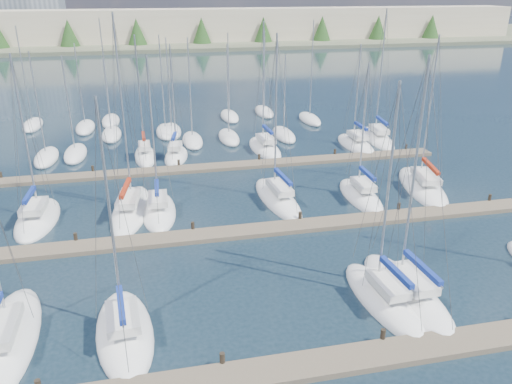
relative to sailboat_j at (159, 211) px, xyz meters
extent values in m
plane|color=#1D2E3A|center=(6.27, 39.17, -0.18)|extent=(400.00, 400.00, 0.00)
cube|color=#6B5E4C|center=(6.27, -18.83, -0.03)|extent=(44.00, 1.80, 0.35)
cylinder|color=#2D261C|center=(2.27, -17.93, 0.12)|extent=(0.26, 0.26, 1.10)
cylinder|color=#2D261C|center=(10.27, -17.93, 0.12)|extent=(0.26, 0.26, 1.10)
cube|color=#6B5E4C|center=(6.27, -4.83, -0.03)|extent=(44.00, 1.80, 0.35)
cylinder|color=#2D261C|center=(-5.73, -3.93, 0.12)|extent=(0.26, 0.26, 1.10)
cylinder|color=#2D261C|center=(2.27, -3.93, 0.12)|extent=(0.26, 0.26, 1.10)
cylinder|color=#2D261C|center=(10.27, -3.93, 0.12)|extent=(0.26, 0.26, 1.10)
cylinder|color=#2D261C|center=(18.27, -3.93, 0.12)|extent=(0.26, 0.26, 1.10)
cylinder|color=#2D261C|center=(26.27, -3.93, 0.12)|extent=(0.26, 0.26, 1.10)
cube|color=#6B5E4C|center=(6.27, 9.17, -0.03)|extent=(44.00, 1.80, 0.35)
cylinder|color=#2D261C|center=(-13.73, 10.07, 0.12)|extent=(0.26, 0.26, 1.10)
cylinder|color=#2D261C|center=(-5.73, 10.07, 0.12)|extent=(0.26, 0.26, 1.10)
cylinder|color=#2D261C|center=(2.27, 10.07, 0.12)|extent=(0.26, 0.26, 1.10)
cylinder|color=#2D261C|center=(10.27, 10.07, 0.12)|extent=(0.26, 0.26, 1.10)
cylinder|color=#2D261C|center=(18.27, 10.07, 0.12)|extent=(0.26, 0.26, 1.10)
cylinder|color=#2D261C|center=(26.27, 10.07, 0.12)|extent=(0.26, 0.26, 1.10)
ellipsoid|color=white|center=(0.00, 0.02, -0.13)|extent=(2.79, 7.51, 1.60)
cube|color=maroon|center=(0.00, 0.02, -0.13)|extent=(1.44, 3.61, 0.12)
cube|color=silver|center=(-0.01, -0.35, 1.17)|extent=(1.49, 2.64, 0.50)
cylinder|color=#9EA0A5|center=(0.02, 0.62, 6.33)|extent=(0.14, 0.14, 10.82)
cylinder|color=#9EA0A5|center=(-0.02, -0.94, 2.22)|extent=(0.18, 3.13, 0.10)
cube|color=navy|center=(-0.02, -0.94, 2.34)|extent=(0.37, 2.88, 0.30)
ellipsoid|color=white|center=(16.59, -0.50, -0.13)|extent=(2.75, 7.72, 1.60)
cube|color=black|center=(16.59, -0.50, -0.13)|extent=(1.42, 3.71, 0.12)
cube|color=silver|center=(16.58, -0.89, 1.17)|extent=(1.46, 2.72, 0.50)
cylinder|color=#9EA0A5|center=(16.61, 0.11, 5.87)|extent=(0.14, 0.14, 9.91)
cylinder|color=#9EA0A5|center=(16.56, -1.50, 2.22)|extent=(0.20, 3.21, 0.10)
cube|color=navy|center=(16.56, -1.50, 2.34)|extent=(0.40, 2.96, 0.30)
ellipsoid|color=white|center=(21.88, 13.20, -0.13)|extent=(2.85, 7.93, 1.60)
cube|color=silver|center=(21.88, 12.80, 1.17)|extent=(1.55, 2.78, 0.50)
cylinder|color=#9EA0A5|center=(21.88, 13.83, 5.78)|extent=(0.14, 0.14, 9.73)
cylinder|color=#9EA0A5|center=(21.89, 12.17, 2.22)|extent=(0.12, 3.32, 0.10)
cube|color=navy|center=(21.89, 12.17, 2.34)|extent=(0.32, 3.06, 0.30)
ellipsoid|color=white|center=(22.71, 0.29, -0.13)|extent=(5.08, 10.36, 1.60)
cube|color=silver|center=(22.60, -0.20, 1.17)|extent=(2.38, 3.75, 0.50)
cylinder|color=#9EA0A5|center=(22.87, 1.07, 6.79)|extent=(0.14, 0.14, 11.75)
cylinder|color=#9EA0A5|center=(22.43, -0.97, 2.22)|extent=(0.97, 4.10, 0.10)
cube|color=maroon|center=(22.43, -0.97, 2.34)|extent=(1.10, 3.82, 0.30)
ellipsoid|color=white|center=(-7.95, -13.96, -0.13)|extent=(3.08, 9.51, 1.60)
cube|color=black|center=(-7.95, -13.96, -0.13)|extent=(1.60, 4.57, 0.12)
ellipsoid|color=white|center=(-9.00, 0.54, -0.13)|extent=(3.24, 7.80, 1.60)
cube|color=black|center=(-9.00, 0.54, -0.13)|extent=(1.67, 3.75, 0.12)
cube|color=silver|center=(-9.01, 0.16, 1.17)|extent=(1.72, 2.75, 0.50)
cylinder|color=#9EA0A5|center=(-8.97, 1.16, 6.49)|extent=(0.14, 0.14, 11.15)
cylinder|color=#9EA0A5|center=(-9.04, -0.46, 2.22)|extent=(0.23, 3.23, 0.10)
cube|color=navy|center=(-9.04, -0.46, 2.34)|extent=(0.42, 2.98, 0.30)
ellipsoid|color=white|center=(11.76, 14.04, -0.13)|extent=(3.17, 8.35, 1.60)
cube|color=maroon|center=(11.76, 14.04, -0.13)|extent=(1.63, 4.02, 0.12)
cube|color=silver|center=(11.78, 13.63, 1.17)|extent=(1.66, 2.95, 0.50)
cylinder|color=#9EA0A5|center=(11.72, 14.70, 6.95)|extent=(0.14, 0.14, 12.07)
cylinder|color=#9EA0A5|center=(11.81, 12.97, 2.22)|extent=(0.28, 3.45, 0.10)
cube|color=navy|center=(11.81, 12.97, 2.34)|extent=(0.47, 3.19, 0.30)
ellipsoid|color=white|center=(9.66, 0.43, -0.13)|extent=(3.25, 9.41, 1.60)
cube|color=maroon|center=(9.66, 0.43, -0.13)|extent=(1.66, 4.53, 0.12)
cube|color=silver|center=(9.70, -0.03, 1.17)|extent=(1.64, 3.34, 0.50)
cylinder|color=#9EA0A5|center=(9.60, 1.16, 6.97)|extent=(0.14, 0.14, 12.10)
cylinder|color=#9EA0A5|center=(9.76, -0.77, 2.22)|extent=(0.42, 3.88, 0.10)
cube|color=navy|center=(9.76, -0.77, 2.34)|extent=(0.59, 3.58, 0.30)
ellipsoid|color=white|center=(11.85, -14.60, -0.13)|extent=(2.96, 8.01, 1.60)
cube|color=black|center=(11.85, -14.60, -0.13)|extent=(1.52, 3.85, 0.12)
cube|color=silver|center=(11.88, -14.99, 1.17)|extent=(1.53, 2.83, 0.50)
cylinder|color=#9EA0A5|center=(11.81, -13.97, 6.48)|extent=(0.14, 0.14, 11.12)
cylinder|color=#9EA0A5|center=(11.92, -15.62, 2.22)|extent=(0.32, 3.30, 0.10)
cube|color=navy|center=(11.92, -15.62, 2.34)|extent=(0.50, 3.05, 0.30)
ellipsoid|color=white|center=(-2.14, 0.72, -0.13)|extent=(4.03, 9.92, 1.60)
cube|color=silver|center=(-2.20, 0.24, 1.17)|extent=(1.95, 3.55, 0.50)
cylinder|color=#9EA0A5|center=(-2.03, 1.48, 7.75)|extent=(0.14, 0.14, 13.66)
cylinder|color=#9EA0A5|center=(-2.31, -0.53, 2.22)|extent=(0.65, 4.02, 0.10)
cube|color=maroon|center=(-2.31, -0.53, 2.34)|extent=(0.81, 3.73, 0.30)
ellipsoid|color=white|center=(13.47, -14.29, -0.13)|extent=(3.24, 9.05, 1.60)
cube|color=maroon|center=(13.47, -14.29, -0.13)|extent=(1.67, 4.35, 0.12)
cube|color=silver|center=(13.49, -14.74, 1.17)|extent=(1.71, 3.19, 0.50)
cylinder|color=#9EA0A5|center=(13.44, -13.58, 7.04)|extent=(0.14, 0.14, 12.25)
cylinder|color=#9EA0A5|center=(13.52, -15.45, 2.22)|extent=(0.26, 3.76, 0.10)
cube|color=navy|center=(13.52, -15.45, 2.34)|extent=(0.44, 3.46, 0.30)
ellipsoid|color=white|center=(-2.24, -14.53, -0.13)|extent=(3.54, 7.86, 1.60)
cube|color=silver|center=(-2.21, -14.91, 1.17)|extent=(1.81, 2.80, 0.50)
cylinder|color=#9EA0A5|center=(-2.30, -13.92, 6.41)|extent=(0.14, 0.14, 10.99)
cylinder|color=#9EA0A5|center=(-2.15, -15.52, 2.22)|extent=(0.39, 3.20, 0.10)
cube|color=navy|center=(-2.15, -15.52, 2.34)|extent=(0.57, 2.96, 0.30)
ellipsoid|color=white|center=(2.22, 13.34, -0.13)|extent=(3.31, 6.52, 1.60)
cube|color=silver|center=(2.17, 13.04, 1.17)|extent=(1.61, 2.36, 0.50)
cylinder|color=#9EA0A5|center=(2.31, 13.83, 6.00)|extent=(0.14, 0.14, 10.17)
cylinder|color=#9EA0A5|center=(2.08, 12.55, 2.22)|extent=(0.55, 2.59, 0.10)
cube|color=navy|center=(2.08, 12.55, 2.34)|extent=(0.71, 2.42, 0.30)
ellipsoid|color=white|center=(-0.90, 14.11, -0.13)|extent=(2.31, 7.06, 1.60)
cube|color=black|center=(-0.90, 14.11, -0.13)|extent=(1.19, 3.39, 0.12)
cube|color=silver|center=(-0.89, 13.76, 1.17)|extent=(1.23, 2.48, 0.50)
cylinder|color=#9EA0A5|center=(-0.92, 14.67, 6.42)|extent=(0.14, 0.14, 11.01)
cylinder|color=#9EA0A5|center=(-0.88, 13.20, 2.22)|extent=(0.18, 2.94, 0.10)
cube|color=maroon|center=(-0.88, 13.20, 2.34)|extent=(0.38, 2.71, 0.30)
ellipsoid|color=white|center=(25.25, 14.99, -0.13)|extent=(3.78, 9.50, 1.60)
cube|color=black|center=(25.25, 14.99, -0.13)|extent=(1.92, 4.57, 0.12)
cube|color=silver|center=(25.20, 14.53, 1.17)|extent=(1.86, 3.39, 0.50)
cylinder|color=#9EA0A5|center=(25.34, 15.73, 7.47)|extent=(0.14, 0.14, 13.10)
cylinder|color=#9EA0A5|center=(25.11, 13.80, 2.22)|extent=(0.56, 3.87, 0.10)
cube|color=navy|center=(25.11, 13.80, 2.34)|extent=(0.72, 3.58, 0.30)
cylinder|color=#9EA0A5|center=(-14.48, 29.07, 6.32)|extent=(0.12, 0.12, 11.20)
ellipsoid|color=white|center=(-14.48, 29.07, 0.07)|extent=(2.20, 6.40, 1.40)
cylinder|color=#9EA0A5|center=(2.33, 22.62, 5.79)|extent=(0.12, 0.12, 10.14)
ellipsoid|color=white|center=(2.33, 22.62, 0.07)|extent=(2.20, 6.40, 1.40)
cylinder|color=#9EA0A5|center=(1.59, 22.42, 5.96)|extent=(0.12, 0.12, 10.49)
ellipsoid|color=white|center=(1.59, 22.42, 0.07)|extent=(2.20, 6.40, 1.40)
cylinder|color=#9EA0A5|center=(15.34, 29.71, 5.75)|extent=(0.12, 0.12, 10.06)
ellipsoid|color=white|center=(15.34, 29.71, 0.07)|extent=(2.20, 6.40, 1.40)
cylinder|color=#9EA0A5|center=(-7.96, 26.51, 5.41)|extent=(0.12, 0.12, 9.39)
ellipsoid|color=white|center=(-7.96, 26.51, 0.07)|extent=(2.20, 6.40, 1.40)
cylinder|color=#9EA0A5|center=(-10.70, 15.36, 5.64)|extent=(0.12, 0.12, 9.85)
ellipsoid|color=white|center=(-10.70, 15.36, 0.07)|extent=(2.20, 6.40, 1.40)
cylinder|color=#9EA0A5|center=(-7.96, 16.00, 5.37)|extent=(0.12, 0.12, 9.30)
ellipsoid|color=white|center=(-7.96, 16.00, 0.07)|extent=(2.20, 6.40, 1.40)
cylinder|color=#9EA0A5|center=(20.24, 24.58, 6.56)|extent=(0.12, 0.12, 11.68)
ellipsoid|color=white|center=(20.24, 24.58, 0.07)|extent=(2.20, 6.40, 1.40)
cylinder|color=#9EA0A5|center=(8.58, 18.49, 5.60)|extent=(0.12, 0.12, 9.76)
ellipsoid|color=white|center=(8.58, 18.49, 0.07)|extent=(2.20, 6.40, 1.40)
cylinder|color=#9EA0A5|center=(-5.07, 29.08, 6.69)|extent=(0.12, 0.12, 11.95)
ellipsoid|color=white|center=(-5.07, 29.08, 0.07)|extent=(2.20, 6.40, 1.40)
cylinder|color=#9EA0A5|center=(15.03, 18.23, 4.95)|extent=(0.12, 0.12, 8.46)
ellipsoid|color=white|center=(15.03, 18.23, 0.07)|extent=(2.20, 6.40, 1.40)
cylinder|color=#9EA0A5|center=(-4.64, 22.64, 4.78)|extent=(0.12, 0.12, 8.12)
ellipsoid|color=white|center=(-4.64, 22.64, 0.07)|extent=(2.20, 6.40, 1.40)
cylinder|color=#9EA0A5|center=(10.27, 28.26, 5.72)|extent=(0.12, 0.12, 10.00)
ellipsoid|color=white|center=(10.27, 28.26, 0.07)|extent=(2.20, 6.40, 1.40)
cylinder|color=#9EA0A5|center=(4.38, 18.14, 5.99)|extent=(0.12, 0.12, 10.54)
ellipsoid|color=white|center=(4.38, 18.14, 0.07)|extent=(2.20, 6.40, 1.40)
cube|color=#666B51|center=(6.27, 129.17, 0.32)|extent=(400.00, 60.00, 1.00)
cube|color=beige|center=(16.27, 119.17, 4.82)|extent=(200.00, 12.00, 10.00)
cone|color=#284C1E|center=(-19.73, 112.17, 3.82)|extent=(6.00, 6.00, 8.00)
cone|color=#284C1E|center=(-1.73, 112.17, 3.82)|extent=(6.00, 6.00, 8.00)
cone|color=#284C1E|center=(16.27, 112.17, 3.82)|extent=(6.00, 6.00, 8.00)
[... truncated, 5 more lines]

